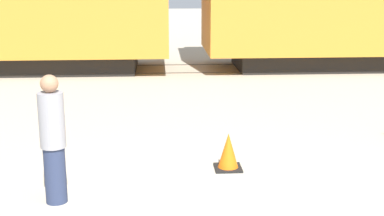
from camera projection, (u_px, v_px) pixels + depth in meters
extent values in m
cube|color=#4C4238|center=(188.00, 73.00, 15.63)|extent=(63.63, 0.07, 0.01)
cube|color=#4C4238|center=(186.00, 65.00, 17.02)|extent=(63.63, 0.07, 0.01)
cylinder|color=#283351|center=(55.00, 175.00, 6.72)|extent=(0.27, 0.27, 0.73)
cylinder|color=gray|center=(52.00, 120.00, 6.54)|extent=(0.32, 0.32, 0.69)
sphere|color=#A37556|center=(49.00, 84.00, 6.43)|extent=(0.22, 0.22, 0.22)
cube|color=black|center=(228.00, 168.00, 7.95)|extent=(0.40, 0.40, 0.03)
cone|color=orange|center=(228.00, 151.00, 7.89)|extent=(0.32, 0.32, 0.55)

